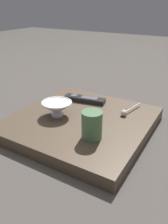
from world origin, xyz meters
name	(u,v)px	position (x,y,z in m)	size (l,w,h in m)	color
ground_plane	(82,128)	(0.00, 0.00, 0.00)	(6.00, 6.00, 0.00)	#47423D
table	(82,123)	(0.00, 0.00, 0.02)	(0.54, 0.55, 0.05)	#4C3D2D
cereal_bowl	(57,108)	(-0.10, -0.04, 0.09)	(0.13, 0.13, 0.06)	silver
coffee_mug	(92,125)	(0.11, -0.12, 0.10)	(0.07, 0.07, 0.10)	#4C724C
teaspoon	(126,112)	(0.15, 0.12, 0.06)	(0.04, 0.15, 0.03)	silver
tv_remote_near	(85,99)	(-0.08, 0.15, 0.06)	(0.20, 0.08, 0.02)	black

